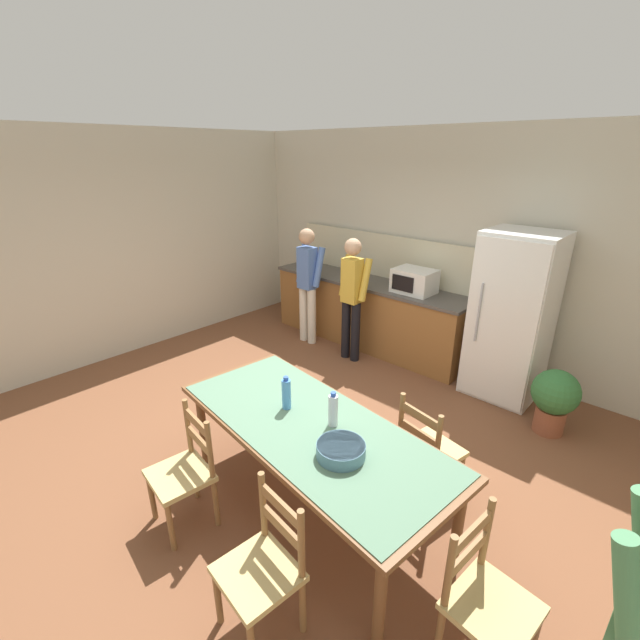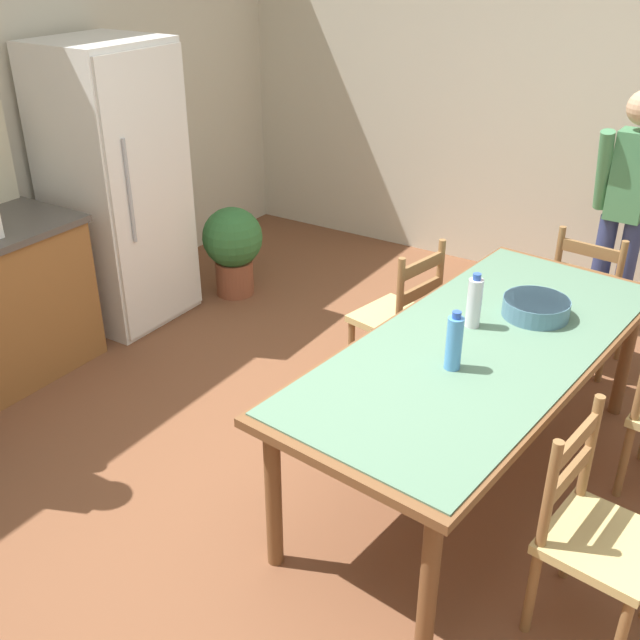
{
  "view_description": "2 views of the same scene",
  "coord_description": "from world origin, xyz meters",
  "px_view_note": "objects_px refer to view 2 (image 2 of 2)",
  "views": [
    {
      "loc": [
        2.4,
        -2.4,
        2.61
      ],
      "look_at": [
        0.06,
        0.14,
        1.23
      ],
      "focal_mm": 24.0,
      "sensor_mm": 36.0,
      "label": 1
    },
    {
      "loc": [
        -2.3,
        -1.51,
        2.44
      ],
      "look_at": [
        -0.04,
        -0.07,
        1.04
      ],
      "focal_mm": 42.0,
      "sensor_mm": 36.0,
      "label": 2
    }
  ],
  "objects_px": {
    "serving_bowl": "(536,307)",
    "chair_side_near_left": "(594,535)",
    "chair_side_far_right": "(399,318)",
    "potted_plant": "(233,245)",
    "dining_table": "(481,356)",
    "bottle_off_centre": "(474,302)",
    "chair_head_end": "(589,300)",
    "bottle_near_centre": "(454,342)",
    "refrigerator": "(116,187)",
    "person_by_table": "(626,203)"
  },
  "relations": [
    {
      "from": "chair_side_near_left",
      "to": "potted_plant",
      "type": "distance_m",
      "value": 3.43
    },
    {
      "from": "refrigerator",
      "to": "potted_plant",
      "type": "xyz_separation_m",
      "value": [
        0.65,
        -0.43,
        -0.54
      ]
    },
    {
      "from": "person_by_table",
      "to": "chair_side_near_left",
      "type": "bearing_deg",
      "value": 14.1
    },
    {
      "from": "refrigerator",
      "to": "chair_head_end",
      "type": "xyz_separation_m",
      "value": [
        1.0,
        -2.89,
        -0.49
      ]
    },
    {
      "from": "dining_table",
      "to": "potted_plant",
      "type": "bearing_deg",
      "value": 65.31
    },
    {
      "from": "dining_table",
      "to": "serving_bowl",
      "type": "distance_m",
      "value": 0.42
    },
    {
      "from": "dining_table",
      "to": "bottle_off_centre",
      "type": "relative_size",
      "value": 8.69
    },
    {
      "from": "chair_side_near_left",
      "to": "bottle_off_centre",
      "type": "bearing_deg",
      "value": 56.22
    },
    {
      "from": "serving_bowl",
      "to": "chair_side_near_left",
      "type": "distance_m",
      "value": 1.2
    },
    {
      "from": "chair_head_end",
      "to": "chair_side_far_right",
      "type": "height_order",
      "value": "same"
    },
    {
      "from": "dining_table",
      "to": "potted_plant",
      "type": "distance_m",
      "value": 2.56
    },
    {
      "from": "refrigerator",
      "to": "serving_bowl",
      "type": "xyz_separation_m",
      "value": [
        -0.02,
        -2.85,
        -0.11
      ]
    },
    {
      "from": "chair_head_end",
      "to": "chair_side_near_left",
      "type": "relative_size",
      "value": 1.0
    },
    {
      "from": "bottle_near_centre",
      "to": "potted_plant",
      "type": "xyz_separation_m",
      "value": [
        1.34,
        2.28,
        -0.51
      ]
    },
    {
      "from": "chair_side_far_right",
      "to": "potted_plant",
      "type": "distance_m",
      "value": 1.67
    },
    {
      "from": "chair_side_far_right",
      "to": "chair_side_near_left",
      "type": "bearing_deg",
      "value": 61.8
    },
    {
      "from": "dining_table",
      "to": "chair_head_end",
      "type": "xyz_separation_m",
      "value": [
        1.41,
        -0.16,
        -0.26
      ]
    },
    {
      "from": "dining_table",
      "to": "bottle_off_centre",
      "type": "bearing_deg",
      "value": 40.02
    },
    {
      "from": "bottle_off_centre",
      "to": "person_by_table",
      "type": "bearing_deg",
      "value": -8.42
    },
    {
      "from": "serving_bowl",
      "to": "chair_side_far_right",
      "type": "distance_m",
      "value": 0.93
    },
    {
      "from": "bottle_near_centre",
      "to": "chair_side_far_right",
      "type": "bearing_deg",
      "value": 37.87
    },
    {
      "from": "chair_head_end",
      "to": "chair_side_near_left",
      "type": "distance_m",
      "value": 2.07
    },
    {
      "from": "bottle_off_centre",
      "to": "bottle_near_centre",
      "type": "bearing_deg",
      "value": -169.68
    },
    {
      "from": "serving_bowl",
      "to": "chair_side_far_right",
      "type": "relative_size",
      "value": 0.35
    },
    {
      "from": "serving_bowl",
      "to": "person_by_table",
      "type": "distance_m",
      "value": 1.59
    },
    {
      "from": "chair_head_end",
      "to": "chair_side_near_left",
      "type": "bearing_deg",
      "value": 111.46
    },
    {
      "from": "bottle_near_centre",
      "to": "bottle_off_centre",
      "type": "height_order",
      "value": "same"
    },
    {
      "from": "refrigerator",
      "to": "chair_side_far_right",
      "type": "relative_size",
      "value": 2.04
    },
    {
      "from": "potted_plant",
      "to": "bottle_off_centre",
      "type": "bearing_deg",
      "value": -113.02
    },
    {
      "from": "refrigerator",
      "to": "chair_head_end",
      "type": "height_order",
      "value": "refrigerator"
    },
    {
      "from": "serving_bowl",
      "to": "refrigerator",
      "type": "bearing_deg",
      "value": 89.51
    },
    {
      "from": "bottle_off_centre",
      "to": "potted_plant",
      "type": "distance_m",
      "value": 2.45
    },
    {
      "from": "serving_bowl",
      "to": "chair_side_near_left",
      "type": "height_order",
      "value": "chair_side_near_left"
    },
    {
      "from": "dining_table",
      "to": "bottle_off_centre",
      "type": "distance_m",
      "value": 0.26
    },
    {
      "from": "bottle_near_centre",
      "to": "chair_head_end",
      "type": "xyz_separation_m",
      "value": [
        1.69,
        -0.19,
        -0.45
      ]
    },
    {
      "from": "refrigerator",
      "to": "dining_table",
      "type": "distance_m",
      "value": 2.78
    },
    {
      "from": "serving_bowl",
      "to": "bottle_off_centre",
      "type": "bearing_deg",
      "value": 139.7
    },
    {
      "from": "chair_side_far_right",
      "to": "potted_plant",
      "type": "xyz_separation_m",
      "value": [
        0.47,
        1.6,
        -0.06
      ]
    },
    {
      "from": "bottle_near_centre",
      "to": "bottle_off_centre",
      "type": "relative_size",
      "value": 1.0
    },
    {
      "from": "bottle_off_centre",
      "to": "chair_head_end",
      "type": "bearing_deg",
      "value": -11.57
    },
    {
      "from": "chair_side_near_left",
      "to": "serving_bowl",
      "type": "bearing_deg",
      "value": 38.85
    },
    {
      "from": "dining_table",
      "to": "person_by_table",
      "type": "bearing_deg",
      "value": -4.87
    },
    {
      "from": "bottle_off_centre",
      "to": "potted_plant",
      "type": "xyz_separation_m",
      "value": [
        0.94,
        2.2,
        -0.51
      ]
    },
    {
      "from": "serving_bowl",
      "to": "chair_head_end",
      "type": "bearing_deg",
      "value": -2.43
    },
    {
      "from": "chair_head_end",
      "to": "person_by_table",
      "type": "xyz_separation_m",
      "value": [
        0.56,
        -0.01,
        0.46
      ]
    },
    {
      "from": "refrigerator",
      "to": "bottle_off_centre",
      "type": "height_order",
      "value": "refrigerator"
    },
    {
      "from": "bottle_off_centre",
      "to": "chair_side_near_left",
      "type": "xyz_separation_m",
      "value": [
        -0.71,
        -0.81,
        -0.45
      ]
    },
    {
      "from": "dining_table",
      "to": "chair_side_near_left",
      "type": "bearing_deg",
      "value": -129.88
    },
    {
      "from": "bottle_off_centre",
      "to": "chair_side_near_left",
      "type": "bearing_deg",
      "value": -131.4
    },
    {
      "from": "refrigerator",
      "to": "chair_side_far_right",
      "type": "bearing_deg",
      "value": -85.0
    }
  ]
}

